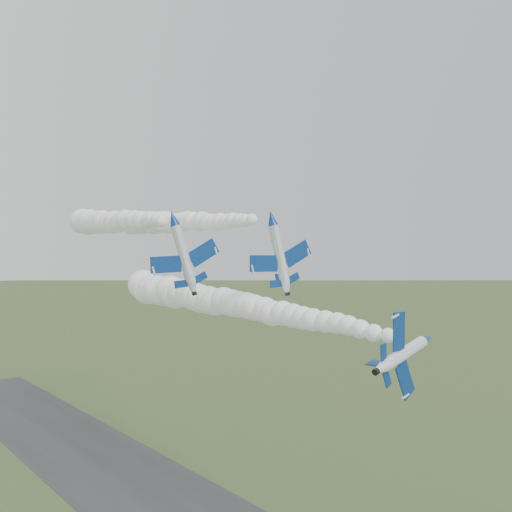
{
  "coord_description": "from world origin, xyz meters",
  "views": [
    {
      "loc": [
        -47.07,
        -42.88,
        41.26
      ],
      "look_at": [
        3.25,
        19.77,
        41.37
      ],
      "focal_mm": 40.0,
      "sensor_mm": 36.0,
      "label": 1
    }
  ],
  "objects": [
    {
      "name": "jet_lead",
      "position": [
        8.17,
        -4.95,
        32.0
      ],
      "size": [
        3.25,
        11.51,
        9.26
      ],
      "rotation": [
        0.0,
        1.34,
        0.09
      ],
      "color": "white"
    },
    {
      "name": "smoke_trail_jet_lead",
      "position": [
        6.63,
        29.47,
        33.69
      ],
      "size": [
        11.75,
        64.75,
        5.84
      ],
      "primitive_type": null,
      "rotation": [
        0.0,
        0.0,
        0.09
      ],
      "color": "white"
    },
    {
      "name": "jet_pair_left",
      "position": [
        -8.47,
        22.63,
        46.42
      ],
      "size": [
        9.58,
        11.71,
        3.69
      ],
      "rotation": [
        0.0,
        -0.29,
        -0.21
      ],
      "color": "white"
    },
    {
      "name": "smoke_trail_jet_pair_left",
      "position": [
        -2.37,
        54.62,
        47.72
      ],
      "size": [
        17.74,
        59.71,
        5.26
      ],
      "primitive_type": null,
      "rotation": [
        0.0,
        0.0,
        -0.21
      ],
      "color": "white"
    },
    {
      "name": "jet_pair_right",
      "position": [
        7.53,
        21.33,
        47.08
      ],
      "size": [
        10.76,
        13.1,
        3.9
      ],
      "rotation": [
        0.0,
        -0.24,
        -0.15
      ],
      "color": "white"
    },
    {
      "name": "smoke_trail_jet_pair_right",
      "position": [
        13.59,
        58.52,
        48.42
      ],
      "size": [
        15.67,
        69.3,
        5.51
      ],
      "primitive_type": null,
      "rotation": [
        0.0,
        0.0,
        -0.15
      ],
      "color": "white"
    }
  ]
}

